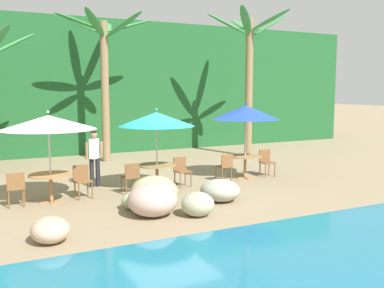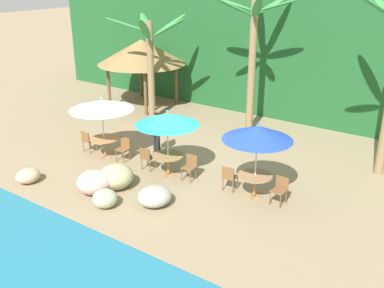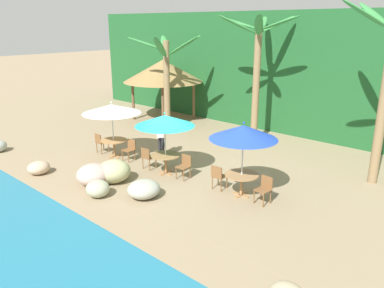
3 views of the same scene
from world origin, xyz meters
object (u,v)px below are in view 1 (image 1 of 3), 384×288
(umbrella_blue, at_px, (246,112))
(dining_table_blue, at_px, (245,160))
(chair_blue_inland, at_px, (225,165))
(palm_tree_second, at_px, (104,61))
(dining_table_teal, at_px, (157,169))
(chair_white_seaward, at_px, (82,179))
(umbrella_white, at_px, (48,122))
(chair_teal_inland, at_px, (131,176))
(waiter_in_white, at_px, (94,154))
(dining_table_white, at_px, (51,179))
(chair_white_inland, at_px, (16,187))
(palm_tree_third, at_px, (249,62))
(chair_blue_seaward, at_px, (266,161))
(umbrella_teal, at_px, (156,119))
(chair_teal_seaward, at_px, (181,169))

(umbrella_blue, xyz_separation_m, dining_table_blue, (0.00, 0.00, -1.54))
(dining_table_blue, distance_m, chair_blue_inland, 0.86)
(palm_tree_second, bearing_deg, dining_table_teal, -91.24)
(palm_tree_second, bearing_deg, chair_white_seaward, -111.80)
(umbrella_blue, bearing_deg, dining_table_blue, 0.00)
(umbrella_white, xyz_separation_m, chair_blue_inland, (5.36, 0.27, -1.55))
(chair_teal_inland, distance_m, waiter_in_white, 1.58)
(chair_white_seaward, xyz_separation_m, dining_table_blue, (5.36, 0.25, 0.10))
(dining_table_white, bearing_deg, chair_teal_inland, -0.74)
(dining_table_white, height_order, palm_tree_second, palm_tree_second)
(chair_teal_inland, relative_size, waiter_in_white, 0.51)
(chair_white_inland, relative_size, dining_table_teal, 0.79)
(waiter_in_white, bearing_deg, palm_tree_third, 22.39)
(umbrella_white, relative_size, chair_teal_inland, 2.76)
(chair_white_seaward, relative_size, chair_blue_seaward, 1.00)
(dining_table_white, relative_size, palm_tree_second, 0.19)
(dining_table_blue, height_order, chair_blue_seaward, chair_blue_seaward)
(umbrella_blue, bearing_deg, chair_blue_inland, -169.97)
(umbrella_teal, height_order, palm_tree_third, palm_tree_third)
(chair_blue_seaward, bearing_deg, chair_teal_seaward, -176.79)
(dining_table_teal, xyz_separation_m, dining_table_blue, (3.22, 0.29, 0.00))
(chair_blue_seaward, bearing_deg, dining_table_blue, -178.57)
(dining_table_blue, bearing_deg, dining_table_teal, -174.77)
(umbrella_white, bearing_deg, chair_white_seaward, 11.41)
(dining_table_white, height_order, chair_white_seaward, chair_white_seaward)
(chair_blue_seaward, xyz_separation_m, chair_blue_inland, (-1.70, -0.17, 0.00))
(dining_table_blue, bearing_deg, palm_tree_third, 54.97)
(dining_table_white, height_order, chair_white_inland, chair_white_inland)
(dining_table_blue, bearing_deg, chair_blue_seaward, 1.43)
(chair_teal_seaward, xyz_separation_m, chair_blue_inland, (1.53, 0.01, 0.00))
(chair_teal_inland, height_order, umbrella_blue, umbrella_blue)
(dining_table_blue, bearing_deg, dining_table_white, -176.16)
(dining_table_teal, relative_size, palm_tree_third, 0.18)
(umbrella_blue, distance_m, palm_tree_third, 5.27)
(umbrella_teal, distance_m, dining_table_blue, 3.54)
(dining_table_white, xyz_separation_m, chair_teal_inland, (2.14, -0.03, -0.10))
(dining_table_white, height_order, palm_tree_third, palm_tree_third)
(chair_teal_seaward, relative_size, dining_table_blue, 0.79)
(chair_teal_seaward, distance_m, waiter_in_white, 2.62)
(chair_blue_seaward, height_order, chair_blue_inland, same)
(chair_white_seaward, height_order, umbrella_blue, umbrella_blue)
(chair_white_inland, height_order, dining_table_teal, chair_white_inland)
(umbrella_teal, distance_m, umbrella_blue, 3.24)
(palm_tree_second, bearing_deg, chair_teal_inland, -99.36)
(dining_table_white, bearing_deg, dining_table_teal, 2.33)
(chair_white_seaward, bearing_deg, chair_blue_seaward, 2.47)
(chair_blue_inland, xyz_separation_m, palm_tree_second, (-2.25, 5.56, 3.50))
(chair_blue_inland, bearing_deg, umbrella_blue, 10.03)
(chair_white_inland, distance_m, chair_blue_inland, 6.22)
(umbrella_white, height_order, waiter_in_white, umbrella_white)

